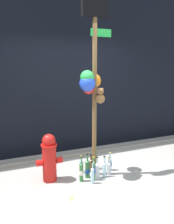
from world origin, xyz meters
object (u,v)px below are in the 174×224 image
(bottle_1, at_px, (87,169))
(bottle_9, at_px, (110,163))
(memorial_post, at_px, (92,73))
(bottle_0, at_px, (93,175))
(fire_hydrant, at_px, (49,157))
(bottle_2, at_px, (94,170))
(bottle_8, at_px, (97,170))
(bottle_6, at_px, (95,161))
(bottle_7, at_px, (81,172))
(bottle_3, at_px, (104,168))
(bottle_5, at_px, (81,166))
(bottle_10, at_px, (91,165))
(bottle_4, at_px, (109,168))

(bottle_1, relative_size, bottle_9, 1.22)
(memorial_post, height_order, bottle_1, memorial_post)
(bottle_0, bearing_deg, fire_hydrant, 147.81)
(bottle_2, relative_size, bottle_9, 1.19)
(bottle_1, relative_size, bottle_8, 1.12)
(bottle_1, height_order, bottle_6, bottle_1)
(bottle_9, bearing_deg, memorial_post, -172.67)
(bottle_6, height_order, bottle_8, bottle_6)
(bottle_0, distance_m, bottle_7, 0.19)
(bottle_3, distance_m, bottle_5, 0.43)
(bottle_1, relative_size, bottle_5, 1.32)
(bottle_2, height_order, bottle_6, bottle_2)
(fire_hydrant, relative_size, bottle_10, 2.44)
(memorial_post, xyz_separation_m, bottle_4, (0.28, -0.10, -1.62))
(bottle_1, bearing_deg, memorial_post, 25.91)
(bottle_6, bearing_deg, bottle_7, -140.60)
(bottle_1, relative_size, bottle_6, 1.07)
(bottle_7, bearing_deg, bottle_2, -11.95)
(bottle_2, xyz_separation_m, bottle_10, (0.09, 0.31, -0.04))
(fire_hydrant, distance_m, bottle_4, 1.05)
(bottle_5, bearing_deg, fire_hydrant, -173.71)
(bottle_0, height_order, bottle_9, bottle_0)
(memorial_post, height_order, fire_hydrant, memorial_post)
(memorial_post, relative_size, bottle_5, 9.33)
(fire_hydrant, distance_m, bottle_10, 0.80)
(bottle_2, xyz_separation_m, bottle_3, (0.22, 0.04, -0.02))
(bottle_2, bearing_deg, bottle_8, 27.19)
(memorial_post, xyz_separation_m, bottle_0, (-0.11, -0.27, -1.60))
(bottle_5, height_order, bottle_9, bottle_9)
(bottle_1, bearing_deg, bottle_5, 96.10)
(bottle_6, height_order, bottle_9, bottle_6)
(bottle_8, bearing_deg, bottle_2, -152.81)
(bottle_2, bearing_deg, memorial_post, 75.23)
(memorial_post, distance_m, bottle_4, 1.65)
(bottle_0, distance_m, bottle_4, 0.43)
(bottle_9, bearing_deg, bottle_0, -146.68)
(memorial_post, relative_size, fire_hydrant, 3.74)
(bottle_1, bearing_deg, bottle_6, 43.35)
(bottle_6, bearing_deg, bottle_1, -136.65)
(bottle_3, relative_size, bottle_4, 1.22)
(bottle_10, bearing_deg, bottle_7, -137.55)
(fire_hydrant, bearing_deg, bottle_3, -15.42)
(bottle_1, height_order, bottle_8, bottle_1)
(fire_hydrant, xyz_separation_m, bottle_4, (0.99, -0.20, -0.27))
(bottle_2, bearing_deg, bottle_9, 28.11)
(bottle_3, height_order, bottle_10, bottle_3)
(bottle_0, height_order, bottle_7, bottle_7)
(fire_hydrant, bearing_deg, bottle_7, -27.43)
(bottle_5, relative_size, bottle_6, 0.82)
(bottle_1, xyz_separation_m, bottle_10, (0.15, 0.18, -0.02))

